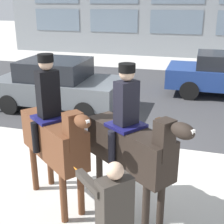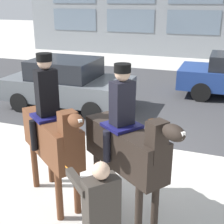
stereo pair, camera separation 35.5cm
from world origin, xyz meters
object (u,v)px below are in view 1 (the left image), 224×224
street_car_near_lane (58,84)px  mounted_horse_companion (131,144)px  pedestrian_bystander (113,214)px  mounted_horse_lead (54,134)px

street_car_near_lane → mounted_horse_companion: bearing=-53.5°
pedestrian_bystander → street_car_near_lane: pedestrian_bystander is taller
mounted_horse_lead → street_car_near_lane: 5.03m
pedestrian_bystander → mounted_horse_lead: bearing=-0.4°
pedestrian_bystander → mounted_horse_companion: bearing=-43.6°
mounted_horse_lead → mounted_horse_companion: (1.26, -0.01, 0.01)m
mounted_horse_companion → street_car_near_lane: mounted_horse_companion is taller
street_car_near_lane → pedestrian_bystander: bearing=-59.2°
mounted_horse_lead → street_car_near_lane: (-2.11, 4.54, -0.47)m
mounted_horse_lead → pedestrian_bystander: mounted_horse_lead is taller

